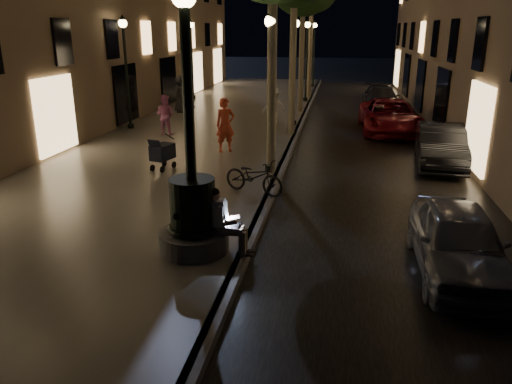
% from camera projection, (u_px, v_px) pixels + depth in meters
% --- Properties ---
extents(ground, '(120.00, 120.00, 0.00)m').
position_uv_depth(ground, '(298.00, 133.00, 22.18)').
color(ground, black).
rests_on(ground, ground).
extents(cobble_lane, '(6.00, 45.00, 0.02)m').
position_uv_depth(cobble_lane, '(366.00, 136.00, 21.71)').
color(cobble_lane, black).
rests_on(cobble_lane, ground).
extents(promenade, '(8.00, 45.00, 0.20)m').
position_uv_depth(promenade, '(210.00, 128.00, 22.77)').
color(promenade, '#69635D').
rests_on(promenade, ground).
extents(curb_strip, '(0.25, 45.00, 0.20)m').
position_uv_depth(curb_strip, '(298.00, 131.00, 22.15)').
color(curb_strip, '#59595B').
rests_on(curb_strip, ground).
extents(fountain_lamppost, '(1.40, 1.40, 5.21)m').
position_uv_depth(fountain_lamppost, '(192.00, 203.00, 9.78)').
color(fountain_lamppost, '#59595B').
rests_on(fountain_lamppost, promenade).
extents(seated_man_laptop, '(0.97, 0.33, 1.34)m').
position_uv_depth(seated_man_laptop, '(223.00, 219.00, 9.78)').
color(seated_man_laptop, gray).
rests_on(seated_man_laptop, promenade).
extents(lamp_curb_a, '(0.36, 0.36, 4.81)m').
position_uv_depth(lamp_curb_a, '(270.00, 72.00, 14.66)').
color(lamp_curb_a, black).
rests_on(lamp_curb_a, promenade).
extents(lamp_curb_b, '(0.36, 0.36, 4.81)m').
position_uv_depth(lamp_curb_b, '(295.00, 57.00, 22.15)').
color(lamp_curb_b, black).
rests_on(lamp_curb_b, promenade).
extents(lamp_curb_c, '(0.36, 0.36, 4.81)m').
position_uv_depth(lamp_curb_c, '(307.00, 50.00, 29.65)').
color(lamp_curb_c, black).
rests_on(lamp_curb_c, promenade).
extents(lamp_curb_d, '(0.36, 0.36, 4.81)m').
position_uv_depth(lamp_curb_d, '(314.00, 45.00, 37.14)').
color(lamp_curb_d, black).
rests_on(lamp_curb_d, promenade).
extents(lamp_left_b, '(0.36, 0.36, 4.81)m').
position_uv_depth(lamp_left_b, '(125.00, 58.00, 21.38)').
color(lamp_left_b, black).
rests_on(lamp_left_b, promenade).
extents(lamp_left_c, '(0.36, 0.36, 4.81)m').
position_uv_depth(lamp_left_c, '(192.00, 49.00, 30.75)').
color(lamp_left_c, black).
rests_on(lamp_left_c, promenade).
extents(stroller, '(0.67, 1.12, 1.14)m').
position_uv_depth(stroller, '(162.00, 152.00, 15.61)').
color(stroller, black).
rests_on(stroller, promenade).
extents(car_front, '(1.57, 3.84, 1.30)m').
position_uv_depth(car_front, '(458.00, 241.00, 9.38)').
color(car_front, '#9B9DA2').
rests_on(car_front, ground).
extents(car_second, '(1.87, 4.34, 1.39)m').
position_uv_depth(car_second, '(441.00, 146.00, 16.80)').
color(car_second, black).
rests_on(car_second, ground).
extents(car_third, '(2.60, 5.37, 1.47)m').
position_uv_depth(car_third, '(390.00, 116.00, 22.13)').
color(car_third, maroon).
rests_on(car_third, ground).
extents(car_rear, '(1.93, 4.75, 1.38)m').
position_uv_depth(car_rear, '(380.00, 99.00, 27.97)').
color(car_rear, '#323237').
rests_on(car_rear, ground).
extents(pedestrian_red, '(0.84, 0.75, 1.93)m').
position_uv_depth(pedestrian_red, '(225.00, 125.00, 17.81)').
color(pedestrian_red, '#B23A23').
rests_on(pedestrian_red, promenade).
extents(pedestrian_pink, '(0.89, 0.74, 1.66)m').
position_uv_depth(pedestrian_pink, '(165.00, 115.00, 20.77)').
color(pedestrian_pink, '#C1669C').
rests_on(pedestrian_pink, promenade).
extents(pedestrian_white, '(1.27, 1.08, 1.71)m').
position_uv_depth(pedestrian_white, '(274.00, 106.00, 22.88)').
color(pedestrian_white, silver).
rests_on(pedestrian_white, promenade).
extents(pedestrian_blue, '(0.49, 0.98, 1.61)m').
position_uv_depth(pedestrian_blue, '(191.00, 106.00, 23.29)').
color(pedestrian_blue, navy).
rests_on(pedestrian_blue, promenade).
extents(pedestrian_dark, '(0.84, 1.07, 1.92)m').
position_uv_depth(pedestrian_dark, '(181.00, 94.00, 26.26)').
color(pedestrian_dark, '#2F2F33').
rests_on(pedestrian_dark, promenade).
extents(bicycle, '(1.90, 1.29, 0.94)m').
position_uv_depth(bicycle, '(254.00, 176.00, 13.41)').
color(bicycle, black).
rests_on(bicycle, promenade).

